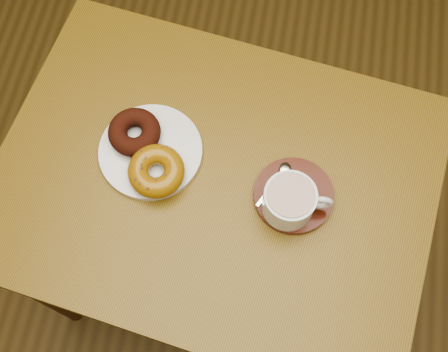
% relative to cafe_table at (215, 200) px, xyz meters
% --- Properties ---
extents(ground, '(6.00, 6.00, 0.00)m').
position_rel_cafe_table_xyz_m(ground, '(0.16, -0.20, -0.68)').
color(ground, brown).
rests_on(ground, ground).
extents(cafe_table, '(0.94, 0.76, 0.81)m').
position_rel_cafe_table_xyz_m(cafe_table, '(0.00, 0.00, 0.00)').
color(cafe_table, brown).
rests_on(cafe_table, ground).
extents(donut_plate, '(0.24, 0.24, 0.01)m').
position_rel_cafe_table_xyz_m(donut_plate, '(-0.13, 0.03, 0.14)').
color(donut_plate, silver).
rests_on(donut_plate, cafe_table).
extents(donut_cinnamon, '(0.12, 0.12, 0.04)m').
position_rel_cafe_table_xyz_m(donut_cinnamon, '(-0.17, 0.06, 0.16)').
color(donut_cinnamon, '#35130A').
rests_on(donut_cinnamon, donut_plate).
extents(donut_caramel, '(0.13, 0.13, 0.04)m').
position_rel_cafe_table_xyz_m(donut_caramel, '(-0.11, -0.02, 0.16)').
color(donut_caramel, '#936410').
rests_on(donut_caramel, donut_plate).
extents(saucer, '(0.18, 0.18, 0.02)m').
position_rel_cafe_table_xyz_m(saucer, '(0.16, -0.01, 0.14)').
color(saucer, '#3D1308').
rests_on(saucer, cafe_table).
extents(coffee_cup, '(0.13, 0.10, 0.07)m').
position_rel_cafe_table_xyz_m(coffee_cup, '(0.15, -0.04, 0.18)').
color(coffee_cup, silver).
rests_on(coffee_cup, saucer).
extents(teaspoon, '(0.06, 0.10, 0.01)m').
position_rel_cafe_table_xyz_m(teaspoon, '(0.13, 0.02, 0.15)').
color(teaspoon, silver).
rests_on(teaspoon, saucer).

